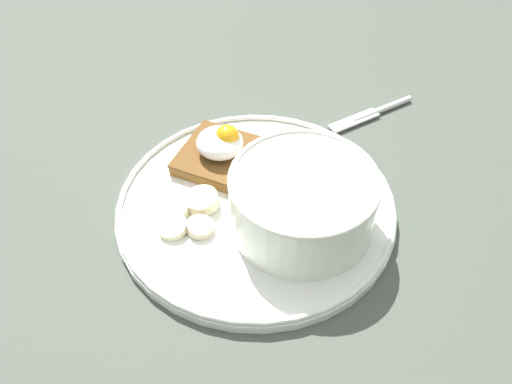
# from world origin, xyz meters

# --- Properties ---
(ground_plane) EXTENTS (1.20, 1.20, 0.02)m
(ground_plane) POSITION_xyz_m (0.00, 0.00, 0.01)
(ground_plane) COLOR #454C43
(ground_plane) RESTS_ON ground
(plate) EXTENTS (0.30, 0.30, 0.02)m
(plate) POSITION_xyz_m (0.00, 0.00, 0.03)
(plate) COLOR white
(plate) RESTS_ON ground_plane
(oatmeal_bowl) EXTENTS (0.15, 0.15, 0.07)m
(oatmeal_bowl) POSITION_xyz_m (-0.05, 0.01, 0.06)
(oatmeal_bowl) COLOR white
(oatmeal_bowl) RESTS_ON plate
(toast_slice) EXTENTS (0.09, 0.09, 0.02)m
(toast_slice) POSITION_xyz_m (0.06, -0.05, 0.04)
(toast_slice) COLOR brown
(toast_slice) RESTS_ON plate
(poached_egg) EXTENTS (0.08, 0.05, 0.04)m
(poached_egg) POSITION_xyz_m (0.06, -0.05, 0.06)
(poached_egg) COLOR white
(poached_egg) RESTS_ON toast_slice
(banana_slice_front) EXTENTS (0.05, 0.05, 0.02)m
(banana_slice_front) POSITION_xyz_m (0.05, 0.02, 0.04)
(banana_slice_front) COLOR #F9ECBB
(banana_slice_front) RESTS_ON plate
(banana_slice_left) EXTENTS (0.03, 0.03, 0.01)m
(banana_slice_left) POSITION_xyz_m (0.04, 0.05, 0.04)
(banana_slice_left) COLOR beige
(banana_slice_left) RESTS_ON plate
(banana_slice_back) EXTENTS (0.04, 0.04, 0.01)m
(banana_slice_back) POSITION_xyz_m (0.07, 0.06, 0.04)
(banana_slice_back) COLOR #FCEEC0
(banana_slice_back) RESTS_ON plate
(banana_slice_right) EXTENTS (0.04, 0.04, 0.01)m
(banana_slice_right) POSITION_xyz_m (0.08, 0.04, 0.04)
(banana_slice_right) COLOR #F5E9C2
(banana_slice_right) RESTS_ON plate
(knife) EXTENTS (0.09, 0.10, 0.01)m
(knife) POSITION_xyz_m (-0.09, -0.20, 0.02)
(knife) COLOR silver
(knife) RESTS_ON ground_plane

